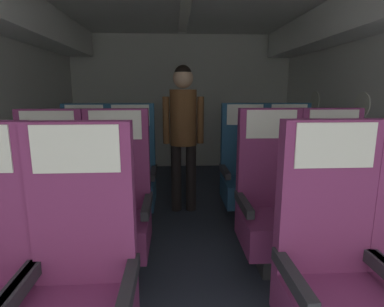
% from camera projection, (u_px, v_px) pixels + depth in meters
% --- Properties ---
extents(ground, '(3.87, 5.81, 0.02)m').
position_uv_depth(ground, '(191.00, 239.00, 2.77)').
color(ground, '#2D3342').
extents(fuselage_shell, '(3.75, 5.46, 2.25)m').
position_uv_depth(fuselage_shell, '(190.00, 52.00, 2.70)').
color(fuselage_shell, silver).
rests_on(fuselage_shell, ground).
extents(seat_a_left_aisle, '(0.48, 0.48, 1.18)m').
position_uv_depth(seat_a_left_aisle, '(80.00, 289.00, 1.29)').
color(seat_a_left_aisle, '#38383D').
rests_on(seat_a_left_aisle, ground).
extents(seat_a_right_window, '(0.48, 0.48, 1.18)m').
position_uv_depth(seat_a_right_window, '(333.00, 277.00, 1.38)').
color(seat_a_right_window, '#38383D').
rests_on(seat_a_right_window, ground).
extents(seat_b_left_window, '(0.48, 0.48, 1.18)m').
position_uv_depth(seat_b_left_window, '(51.00, 211.00, 2.12)').
color(seat_b_left_window, '#38383D').
rests_on(seat_b_left_window, ground).
extents(seat_b_left_aisle, '(0.48, 0.48, 1.18)m').
position_uv_depth(seat_b_left_aisle, '(117.00, 209.00, 2.16)').
color(seat_b_left_aisle, '#38383D').
rests_on(seat_b_left_aisle, ground).
extents(seat_b_right_aisle, '(0.48, 0.48, 1.18)m').
position_uv_depth(seat_b_right_aisle, '(332.00, 205.00, 2.23)').
color(seat_b_right_aisle, '#38383D').
rests_on(seat_b_right_aisle, ground).
extents(seat_b_right_window, '(0.48, 0.48, 1.18)m').
position_uv_depth(seat_b_right_window, '(271.00, 206.00, 2.21)').
color(seat_b_right_window, '#38383D').
rests_on(seat_b_right_window, ground).
extents(seat_c_left_window, '(0.48, 0.48, 1.18)m').
position_uv_depth(seat_c_left_window, '(86.00, 176.00, 2.97)').
color(seat_c_left_window, '#38383D').
rests_on(seat_c_left_window, ground).
extents(seat_c_left_aisle, '(0.48, 0.48, 1.18)m').
position_uv_depth(seat_c_left_aisle, '(132.00, 176.00, 2.99)').
color(seat_c_left_aisle, '#38383D').
rests_on(seat_c_left_aisle, ground).
extents(seat_c_right_aisle, '(0.48, 0.48, 1.18)m').
position_uv_depth(seat_c_right_aisle, '(288.00, 174.00, 3.08)').
color(seat_c_right_aisle, '#38383D').
rests_on(seat_c_right_aisle, ground).
extents(seat_c_right_window, '(0.48, 0.48, 1.18)m').
position_uv_depth(seat_c_right_window, '(245.00, 174.00, 3.06)').
color(seat_c_right_window, '#38383D').
rests_on(seat_c_right_window, ground).
extents(flight_attendant, '(0.43, 0.28, 1.55)m').
position_uv_depth(flight_attendant, '(183.00, 124.00, 3.24)').
color(flight_attendant, black).
rests_on(flight_attendant, ground).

